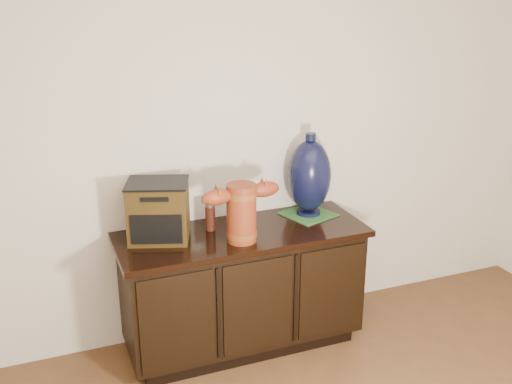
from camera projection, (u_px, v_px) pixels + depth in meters
name	position (u px, v px, depth m)	size (l,w,h in m)	color
sideboard	(243.00, 288.00, 3.60)	(1.46, 0.56, 0.75)	black
terracotta_vessel	(241.00, 209.00, 3.30)	(0.47, 0.19, 0.33)	maroon
tv_radio	(159.00, 211.00, 3.33)	(0.41, 0.36, 0.34)	#37270D
green_mat	(308.00, 214.00, 3.73)	(0.27, 0.27, 0.01)	#2B5A28
lamp_base	(309.00, 176.00, 3.64)	(0.33, 0.33, 0.51)	black
spray_can	(210.00, 216.00, 3.48)	(0.06, 0.06, 0.17)	#611E10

